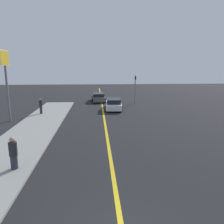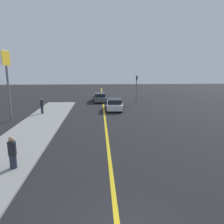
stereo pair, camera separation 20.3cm
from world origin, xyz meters
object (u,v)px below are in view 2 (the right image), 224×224
object	(u,v)px
traffic_light	(136,87)
pedestrian_mid_group	(42,106)
roadside_sign	(6,69)
car_near_right_lane	(115,104)
car_ahead_center	(100,97)
pedestrian_near_curb	(12,153)

from	to	relation	value
traffic_light	pedestrian_mid_group	bearing A→B (deg)	-150.64
pedestrian_mid_group	roadside_sign	world-z (taller)	roadside_sign
car_near_right_lane	traffic_light	size ratio (longest dim) A/B	1.16
car_near_right_lane	car_ahead_center	bearing A→B (deg)	109.09
pedestrian_near_curb	pedestrian_mid_group	world-z (taller)	pedestrian_mid_group
car_ahead_center	pedestrian_near_curb	size ratio (longest dim) A/B	2.63
pedestrian_near_curb	traffic_light	distance (m)	22.04
car_near_right_lane	roadside_sign	bearing A→B (deg)	-150.41
car_near_right_lane	traffic_light	xyz separation A→B (m)	(3.34, 4.09, 1.77)
car_near_right_lane	car_ahead_center	world-z (taller)	car_near_right_lane
pedestrian_near_curb	traffic_light	world-z (taller)	traffic_light
traffic_light	roadside_sign	size ratio (longest dim) A/B	0.59
car_near_right_lane	roadside_sign	xyz separation A→B (m)	(-10.43, -5.13, 4.30)
pedestrian_mid_group	traffic_light	size ratio (longest dim) A/B	0.43
roadside_sign	traffic_light	bearing A→B (deg)	33.78
car_ahead_center	traffic_light	size ratio (longest dim) A/B	1.11
pedestrian_near_curb	traffic_light	bearing A→B (deg)	64.10
traffic_light	pedestrian_near_curb	bearing A→B (deg)	-115.90
car_ahead_center	pedestrian_mid_group	xyz separation A→B (m)	(-6.35, -8.79, 0.34)
car_near_right_lane	traffic_light	world-z (taller)	traffic_light
pedestrian_near_curb	roadside_sign	size ratio (longest dim) A/B	0.25
car_ahead_center	pedestrian_near_curb	world-z (taller)	pedestrian_near_curb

